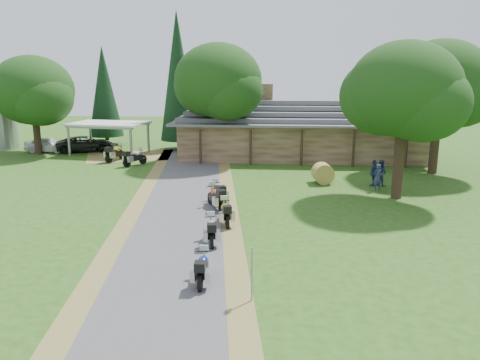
# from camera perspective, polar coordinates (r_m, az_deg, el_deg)

# --- Properties ---
(ground) EXTENTS (120.00, 120.00, 0.00)m
(ground) POSITION_cam_1_polar(r_m,az_deg,el_deg) (18.86, -8.69, -9.53)
(ground) COLOR #274814
(ground) RESTS_ON ground
(driveway) EXTENTS (51.95, 51.95, 0.00)m
(driveway) POSITION_cam_1_polar(r_m,az_deg,el_deg) (22.62, -7.58, -5.63)
(driveway) COLOR #49494C
(driveway) RESTS_ON ground
(lodge) EXTENTS (21.40, 9.40, 4.90)m
(lodge) POSITION_cam_1_polar(r_m,az_deg,el_deg) (41.23, 7.29, 6.29)
(lodge) COLOR brown
(lodge) RESTS_ON ground
(carport) EXTENTS (7.01, 5.13, 2.82)m
(carport) POSITION_cam_1_polar(r_m,az_deg,el_deg) (43.77, -15.61, 4.93)
(carport) COLOR silver
(carport) RESTS_ON ground
(car_white_sedan) EXTENTS (2.56, 5.36, 1.74)m
(car_white_sedan) POSITION_cam_1_polar(r_m,az_deg,el_deg) (46.60, -22.43, 4.22)
(car_white_sedan) COLOR silver
(car_white_sedan) RESTS_ON ground
(car_dark_suv) EXTENTS (4.16, 6.13, 2.16)m
(car_dark_suv) POSITION_cam_1_polar(r_m,az_deg,el_deg) (45.70, -18.31, 4.66)
(car_dark_suv) COLOR black
(car_dark_suv) RESTS_ON ground
(motorcycle_row_a) EXTENTS (0.63, 1.75, 1.18)m
(motorcycle_row_a) POSITION_cam_1_polar(r_m,az_deg,el_deg) (16.58, -4.59, -10.47)
(motorcycle_row_a) COLOR navy
(motorcycle_row_a) RESTS_ON ground
(motorcycle_row_b) EXTENTS (0.90, 1.89, 1.24)m
(motorcycle_row_b) POSITION_cam_1_polar(r_m,az_deg,el_deg) (20.18, -3.53, -5.99)
(motorcycle_row_b) COLOR #A6A9AD
(motorcycle_row_b) RESTS_ON ground
(motorcycle_row_c) EXTENTS (1.02, 1.93, 1.26)m
(motorcycle_row_c) POSITION_cam_1_polar(r_m,az_deg,el_deg) (22.63, -1.80, -3.84)
(motorcycle_row_c) COLOR #C8AB00
(motorcycle_row_c) RESTS_ON ground
(motorcycle_row_d) EXTENTS (1.54, 2.08, 1.38)m
(motorcycle_row_d) POSITION_cam_1_polar(r_m,az_deg,el_deg) (25.13, -2.96, -2.00)
(motorcycle_row_d) COLOR #CE4721
(motorcycle_row_d) RESTS_ON ground
(motorcycle_row_e) EXTENTS (1.33, 1.92, 1.26)m
(motorcycle_row_e) POSITION_cam_1_polar(r_m,az_deg,el_deg) (26.39, -2.70, -1.40)
(motorcycle_row_e) COLOR black
(motorcycle_row_e) RESTS_ON ground
(motorcycle_carport_a) EXTENTS (1.43, 2.24, 1.46)m
(motorcycle_carport_a) POSITION_cam_1_polar(r_m,az_deg,el_deg) (40.04, -14.94, 3.27)
(motorcycle_carport_a) COLOR #DDA600
(motorcycle_carport_a) RESTS_ON ground
(motorcycle_carport_b) EXTENTS (1.67, 2.07, 1.40)m
(motorcycle_carport_b) POSITION_cam_1_polar(r_m,az_deg,el_deg) (37.79, -12.70, 2.79)
(motorcycle_carport_b) COLOR gray
(motorcycle_carport_b) RESTS_ON ground
(person_a) EXTENTS (0.68, 0.64, 1.96)m
(person_a) POSITION_cam_1_polar(r_m,az_deg,el_deg) (30.16, 16.42, 0.58)
(person_a) COLOR navy
(person_a) RESTS_ON ground
(person_b) EXTENTS (0.70, 0.68, 2.00)m
(person_b) POSITION_cam_1_polar(r_m,az_deg,el_deg) (31.58, 16.79, 1.14)
(person_b) COLOR navy
(person_b) RESTS_ON ground
(person_c) EXTENTS (0.69, 0.71, 2.02)m
(person_c) POSITION_cam_1_polar(r_m,az_deg,el_deg) (31.28, 16.05, 1.10)
(person_c) COLOR navy
(person_c) RESTS_ON ground
(hay_bale) EXTENTS (1.48, 1.39, 1.34)m
(hay_bale) POSITION_cam_1_polar(r_m,az_deg,el_deg) (31.39, 10.06, 0.81)
(hay_bale) COLOR olive
(hay_bale) RESTS_ON ground
(sign_post) EXTENTS (0.33, 0.05, 1.83)m
(sign_post) POSITION_cam_1_polar(r_m,az_deg,el_deg) (15.11, 1.44, -11.50)
(sign_post) COLOR gray
(sign_post) RESTS_ON ground
(oak_lodge_left) EXTENTS (6.95, 6.95, 10.58)m
(oak_lodge_left) POSITION_cam_1_polar(r_m,az_deg,el_deg) (37.97, -2.67, 10.12)
(oak_lodge_left) COLOR #153810
(oak_lodge_left) RESTS_ON ground
(oak_lodge_right) EXTENTS (6.98, 6.98, 10.50)m
(oak_lodge_right) POSITION_cam_1_polar(r_m,az_deg,el_deg) (36.26, 23.08, 8.92)
(oak_lodge_right) COLOR #153810
(oak_lodge_right) RESTS_ON ground
(oak_driveway) EXTENTS (6.32, 6.32, 10.11)m
(oak_driveway) POSITION_cam_1_polar(r_m,az_deg,el_deg) (28.09, 19.21, 7.94)
(oak_driveway) COLOR #153810
(oak_driveway) RESTS_ON ground
(oak_silo) EXTENTS (7.11, 7.11, 9.13)m
(oak_silo) POSITION_cam_1_polar(r_m,az_deg,el_deg) (45.63, -23.82, 8.61)
(oak_silo) COLOR #153810
(oak_silo) RESTS_ON ground
(cedar_near) EXTENTS (3.53, 3.53, 12.77)m
(cedar_near) POSITION_cam_1_polar(r_m,az_deg,el_deg) (44.65, -7.56, 11.85)
(cedar_near) COLOR black
(cedar_near) RESTS_ON ground
(cedar_far) EXTENTS (3.40, 3.40, 9.77)m
(cedar_far) POSITION_cam_1_polar(r_m,az_deg,el_deg) (49.31, -16.20, 9.81)
(cedar_far) COLOR black
(cedar_far) RESTS_ON ground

